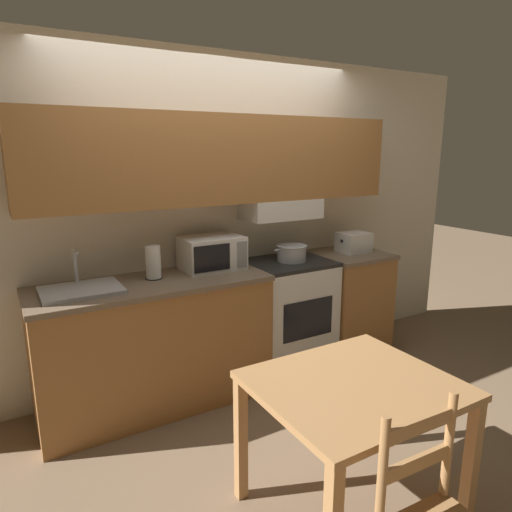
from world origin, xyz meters
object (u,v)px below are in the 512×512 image
at_px(cooking_pot, 292,252).
at_px(toaster, 354,242).
at_px(stove_range, 288,314).
at_px(sink_basin, 81,289).
at_px(microwave, 212,253).
at_px(dining_table, 353,402).
at_px(paper_towel_roll, 153,263).

bearing_deg(cooking_pot, toaster, -0.28).
relative_size(stove_range, sink_basin, 1.88).
bearing_deg(stove_range, microwave, 172.13).
height_order(microwave, dining_table, microwave).
bearing_deg(cooking_pot, sink_basin, -179.86).
xyz_separation_m(cooking_pot, sink_basin, (-1.64, -0.00, -0.05)).
distance_m(toaster, sink_basin, 2.31).
relative_size(stove_range, microwave, 2.04).
xyz_separation_m(microwave, dining_table, (0.00, -1.60, -0.43)).
bearing_deg(paper_towel_roll, stove_range, -2.58).
bearing_deg(cooking_pot, microwave, 171.52).
relative_size(stove_range, toaster, 3.37).
distance_m(stove_range, sink_basin, 1.69).
distance_m(cooking_pot, microwave, 0.68).
distance_m(sink_basin, dining_table, 1.82).
height_order(sink_basin, dining_table, sink_basin).
height_order(toaster, dining_table, toaster).
bearing_deg(dining_table, cooking_pot, 66.04).
bearing_deg(sink_basin, dining_table, -57.00).
bearing_deg(dining_table, toaster, 48.36).
bearing_deg(paper_towel_roll, microwave, 4.73).
bearing_deg(toaster, dining_table, -131.64).
bearing_deg(stove_range, paper_towel_roll, 177.42).
xyz_separation_m(stove_range, microwave, (-0.65, 0.09, 0.59)).
distance_m(toaster, paper_towel_roll, 1.81).
relative_size(cooking_pot, toaster, 1.19).
bearing_deg(stove_range, cooking_pot, -25.44).
relative_size(cooking_pot, paper_towel_roll, 1.40).
bearing_deg(sink_basin, toaster, 0.02).
bearing_deg(cooking_pot, stove_range, 154.56).
xyz_separation_m(microwave, toaster, (1.33, -0.10, -0.04)).
distance_m(microwave, toaster, 1.34).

